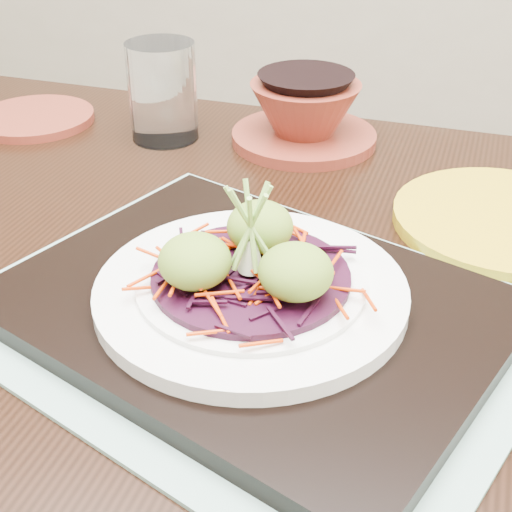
% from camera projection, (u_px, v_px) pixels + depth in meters
% --- Properties ---
extents(dining_table, '(1.28, 0.94, 0.74)m').
position_uv_depth(dining_table, '(237.00, 361.00, 0.66)').
color(dining_table, black).
rests_on(dining_table, ground).
extents(placemat, '(0.52, 0.48, 0.00)m').
position_uv_depth(placemat, '(251.00, 317.00, 0.56)').
color(placemat, '#7A9E97').
rests_on(placemat, dining_table).
extents(serving_tray, '(0.45, 0.41, 0.02)m').
position_uv_depth(serving_tray, '(251.00, 307.00, 0.55)').
color(serving_tray, black).
rests_on(serving_tray, placemat).
extents(white_plate, '(0.24, 0.24, 0.02)m').
position_uv_depth(white_plate, '(251.00, 289.00, 0.54)').
color(white_plate, white).
rests_on(white_plate, serving_tray).
extents(cabbage_bed, '(0.15, 0.15, 0.01)m').
position_uv_depth(cabbage_bed, '(251.00, 276.00, 0.53)').
color(cabbage_bed, black).
rests_on(cabbage_bed, white_plate).
extents(carrot_julienne, '(0.18, 0.18, 0.01)m').
position_uv_depth(carrot_julienne, '(251.00, 268.00, 0.53)').
color(carrot_julienne, '#CB3203').
rests_on(carrot_julienne, cabbage_bed).
extents(guacamole_scoops, '(0.13, 0.12, 0.04)m').
position_uv_depth(guacamole_scoops, '(251.00, 253.00, 0.52)').
color(guacamole_scoops, olive).
rests_on(guacamole_scoops, cabbage_bed).
extents(scallion_garnish, '(0.05, 0.05, 0.08)m').
position_uv_depth(scallion_garnish, '(251.00, 231.00, 0.51)').
color(scallion_garnish, '#87BB4B').
rests_on(scallion_garnish, cabbage_bed).
extents(terracotta_side_plate, '(0.18, 0.18, 0.01)m').
position_uv_depth(terracotta_side_plate, '(35.00, 118.00, 0.91)').
color(terracotta_side_plate, maroon).
rests_on(terracotta_side_plate, dining_table).
extents(water_glass, '(0.09, 0.09, 0.11)m').
position_uv_depth(water_glass, '(163.00, 92.00, 0.84)').
color(water_glass, white).
rests_on(water_glass, dining_table).
extents(terracotta_bowl_set, '(0.19, 0.19, 0.07)m').
position_uv_depth(terracotta_bowl_set, '(305.00, 116.00, 0.84)').
color(terracotta_bowl_set, maroon).
rests_on(terracotta_bowl_set, dining_table).
extents(yellow_plate, '(0.28, 0.28, 0.01)m').
position_uv_depth(yellow_plate, '(505.00, 220.00, 0.68)').
color(yellow_plate, '#B79414').
rests_on(yellow_plate, dining_table).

